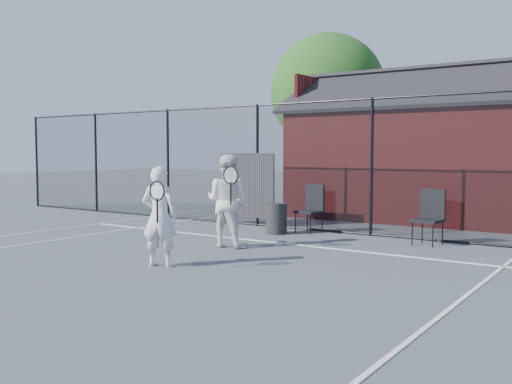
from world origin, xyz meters
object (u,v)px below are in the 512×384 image
Objects in this scene: player_back at (227,201)px; waste_bin at (276,218)px; chair_left at (309,210)px; player_front at (160,216)px; chair_right at (428,218)px; clubhouse at (412,160)px.

waste_bin is (-0.17, 2.02, -0.55)m from player_back.
chair_left is 0.77m from waste_bin.
player_front reaches higher than chair_left.
chair_left is at bearing 42.40° from waste_bin.
waste_bin is at bearing -128.43° from chair_left.
player_front is at bearing -114.36° from chair_right.
chair_left is (-0.82, -4.40, -1.07)m from clubhouse.
player_back is at bearing -134.69° from chair_right.
player_front is 5.34m from chair_right.
player_back reaches higher than player_front.
waste_bin is (-1.37, -4.90, -1.26)m from clubhouse.
player_back is 2.60× the size of waste_bin.
clubhouse is 6.10× the size of chair_left.
player_back is at bearing -89.45° from chair_left.
clubhouse reaches higher than waste_bin.
player_front is 1.50× the size of chair_left.
chair_right is 1.56× the size of waste_bin.
chair_left is (0.11, 4.65, -0.27)m from player_front.
player_front is 1.50× the size of chair_right.
clubhouse is 6.10× the size of chair_right.
chair_right is (1.92, -4.53, -1.07)m from clubhouse.
waste_bin is (-0.44, 4.15, -0.46)m from player_front.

